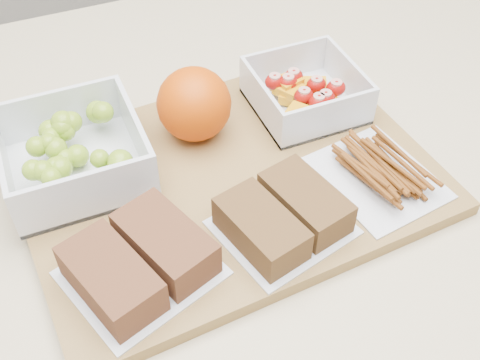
{
  "coord_description": "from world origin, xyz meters",
  "views": [
    {
      "loc": [
        -0.18,
        -0.39,
        1.37
      ],
      "look_at": [
        -0.01,
        0.01,
        0.93
      ],
      "focal_mm": 45.0,
      "sensor_mm": 36.0,
      "label": 1
    }
  ],
  "objects_px": {
    "grape_container": "(74,154)",
    "fruit_container": "(305,94)",
    "orange": "(194,104)",
    "sandwich_bag_left": "(139,261)",
    "sandwich_bag_center": "(283,216)",
    "pretzel_bag": "(378,169)",
    "cutting_board": "(229,181)"
  },
  "relations": [
    {
      "from": "cutting_board",
      "to": "grape_container",
      "type": "height_order",
      "value": "grape_container"
    },
    {
      "from": "cutting_board",
      "to": "grape_container",
      "type": "distance_m",
      "value": 0.16
    },
    {
      "from": "pretzel_bag",
      "to": "fruit_container",
      "type": "bearing_deg",
      "value": 96.8
    },
    {
      "from": "grape_container",
      "to": "fruit_container",
      "type": "bearing_deg",
      "value": 0.65
    },
    {
      "from": "orange",
      "to": "cutting_board",
      "type": "bearing_deg",
      "value": -83.69
    },
    {
      "from": "fruit_container",
      "to": "pretzel_bag",
      "type": "distance_m",
      "value": 0.14
    },
    {
      "from": "cutting_board",
      "to": "fruit_container",
      "type": "xyz_separation_m",
      "value": [
        0.12,
        0.07,
        0.03
      ]
    },
    {
      "from": "cutting_board",
      "to": "sandwich_bag_left",
      "type": "height_order",
      "value": "sandwich_bag_left"
    },
    {
      "from": "fruit_container",
      "to": "orange",
      "type": "relative_size",
      "value": 1.43
    },
    {
      "from": "cutting_board",
      "to": "grape_container",
      "type": "bearing_deg",
      "value": 151.2
    },
    {
      "from": "fruit_container",
      "to": "sandwich_bag_center",
      "type": "distance_m",
      "value": 0.19
    },
    {
      "from": "cutting_board",
      "to": "pretzel_bag",
      "type": "xyz_separation_m",
      "value": [
        0.14,
        -0.06,
        0.02
      ]
    },
    {
      "from": "fruit_container",
      "to": "sandwich_bag_center",
      "type": "height_order",
      "value": "fruit_container"
    },
    {
      "from": "grape_container",
      "to": "sandwich_bag_left",
      "type": "bearing_deg",
      "value": -80.96
    },
    {
      "from": "cutting_board",
      "to": "sandwich_bag_center",
      "type": "xyz_separation_m",
      "value": [
        0.02,
        -0.09,
        0.03
      ]
    },
    {
      "from": "fruit_container",
      "to": "grape_container",
      "type": "bearing_deg",
      "value": -179.35
    },
    {
      "from": "cutting_board",
      "to": "pretzel_bag",
      "type": "distance_m",
      "value": 0.16
    },
    {
      "from": "fruit_container",
      "to": "pretzel_bag",
      "type": "xyz_separation_m",
      "value": [
        0.02,
        -0.13,
        -0.01
      ]
    },
    {
      "from": "orange",
      "to": "pretzel_bag",
      "type": "xyz_separation_m",
      "value": [
        0.15,
        -0.14,
        -0.03
      ]
    },
    {
      "from": "cutting_board",
      "to": "sandwich_bag_left",
      "type": "distance_m",
      "value": 0.15
    },
    {
      "from": "orange",
      "to": "pretzel_bag",
      "type": "distance_m",
      "value": 0.21
    },
    {
      "from": "grape_container",
      "to": "sandwich_bag_left",
      "type": "distance_m",
      "value": 0.16
    },
    {
      "from": "fruit_container",
      "to": "orange",
      "type": "height_order",
      "value": "orange"
    },
    {
      "from": "grape_container",
      "to": "fruit_container",
      "type": "xyz_separation_m",
      "value": [
        0.27,
        0.0,
        -0.01
      ]
    },
    {
      "from": "sandwich_bag_left",
      "to": "cutting_board",
      "type": "bearing_deg",
      "value": 35.43
    },
    {
      "from": "grape_container",
      "to": "pretzel_bag",
      "type": "xyz_separation_m",
      "value": [
        0.29,
        -0.13,
        -0.01
      ]
    },
    {
      "from": "grape_container",
      "to": "orange",
      "type": "bearing_deg",
      "value": 4.09
    },
    {
      "from": "orange",
      "to": "sandwich_bag_left",
      "type": "relative_size",
      "value": 0.53
    },
    {
      "from": "sandwich_bag_center",
      "to": "pretzel_bag",
      "type": "distance_m",
      "value": 0.12
    },
    {
      "from": "sandwich_bag_center",
      "to": "fruit_container",
      "type": "bearing_deg",
      "value": 56.61
    },
    {
      "from": "fruit_container",
      "to": "orange",
      "type": "distance_m",
      "value": 0.14
    },
    {
      "from": "grape_container",
      "to": "sandwich_bag_center",
      "type": "height_order",
      "value": "grape_container"
    }
  ]
}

